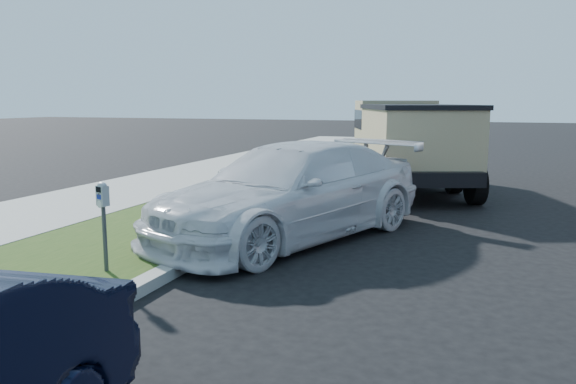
% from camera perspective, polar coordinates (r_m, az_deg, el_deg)
% --- Properties ---
extents(ground, '(120.00, 120.00, 0.00)m').
position_cam_1_polar(ground, '(7.06, 8.11, -9.89)').
color(ground, black).
rests_on(ground, ground).
extents(streetside, '(6.12, 50.00, 0.15)m').
position_cam_1_polar(streetside, '(11.19, -18.72, -2.79)').
color(streetside, gray).
rests_on(streetside, ground).
extents(parking_meter, '(0.19, 0.16, 1.18)m').
position_cam_1_polar(parking_meter, '(7.51, -18.27, -1.48)').
color(parking_meter, '#3F4247').
rests_on(parking_meter, ground).
extents(white_wagon, '(4.22, 5.96, 1.60)m').
position_cam_1_polar(white_wagon, '(9.53, 0.65, 0.16)').
color(white_wagon, silver).
rests_on(white_wagon, ground).
extents(dump_truck, '(4.05, 6.28, 2.32)m').
position_cam_1_polar(dump_truck, '(15.17, 12.02, 5.25)').
color(dump_truck, black).
rests_on(dump_truck, ground).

